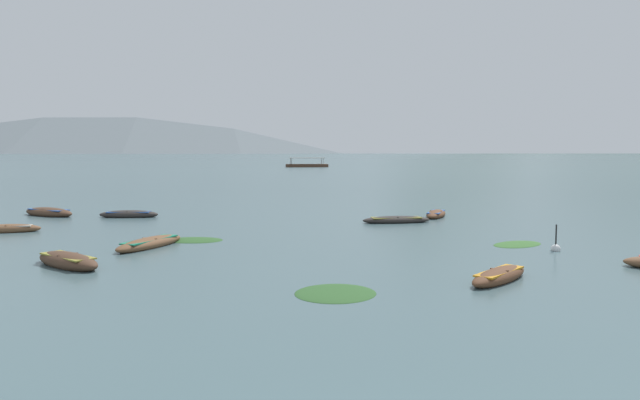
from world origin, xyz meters
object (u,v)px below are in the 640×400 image
at_px(rowboat_9, 129,214).
at_px(rowboat_6, 436,214).
at_px(rowboat_8, 499,276).
at_px(rowboat_4, 150,243).
at_px(rowboat_3, 7,229).
at_px(mooring_buoy, 556,248).
at_px(rowboat_7, 68,261).
at_px(rowboat_0, 396,220).
at_px(rowboat_1, 49,212).
at_px(ferry_0, 307,165).

bearing_deg(rowboat_9, rowboat_6, -4.97).
relative_size(rowboat_6, rowboat_8, 1.15).
relative_size(rowboat_4, rowboat_9, 1.12).
bearing_deg(rowboat_3, mooring_buoy, -17.68).
xyz_separation_m(rowboat_3, rowboat_7, (5.89, -9.18, 0.03)).
bearing_deg(rowboat_3, rowboat_4, -33.42).
bearing_deg(rowboat_9, rowboat_7, -84.83).
relative_size(rowboat_0, rowboat_6, 1.16).
distance_m(rowboat_0, rowboat_1, 21.56).
xyz_separation_m(rowboat_3, rowboat_4, (7.95, -5.24, 0.00)).
xyz_separation_m(ferry_0, mooring_buoy, (0.90, -125.39, -0.34)).
xyz_separation_m(rowboat_1, rowboat_9, (5.17, -1.33, -0.03)).
xyz_separation_m(rowboat_0, rowboat_4, (-12.21, -7.17, 0.01)).
distance_m(rowboat_8, mooring_buoy, 6.72).
bearing_deg(rowboat_8, rowboat_3, 147.34).
relative_size(rowboat_0, rowboat_9, 1.10).
bearing_deg(ferry_0, rowboat_7, -97.94).
bearing_deg(rowboat_0, rowboat_8, -90.59).
height_order(rowboat_7, rowboat_9, rowboat_7).
relative_size(rowboat_8, rowboat_9, 0.82).
bearing_deg(rowboat_1, rowboat_7, -68.50).
bearing_deg(rowboat_3, rowboat_6, 11.01).
distance_m(rowboat_0, mooring_buoy, 10.64).
bearing_deg(rowboat_7, rowboat_8, -14.48).
height_order(rowboat_1, rowboat_7, rowboat_1).
bearing_deg(mooring_buoy, rowboat_7, -175.75).
bearing_deg(rowboat_6, ferry_0, 89.83).
distance_m(rowboat_4, ferry_0, 123.82).
bearing_deg(rowboat_1, rowboat_3, -84.88).
xyz_separation_m(rowboat_1, rowboat_7, (6.56, -16.66, -0.01)).
relative_size(rowboat_0, rowboat_4, 0.98).
distance_m(rowboat_0, rowboat_4, 14.16).
height_order(rowboat_3, rowboat_4, rowboat_4).
bearing_deg(rowboat_8, rowboat_1, 135.53).
distance_m(rowboat_0, rowboat_3, 20.25).
xyz_separation_m(rowboat_0, rowboat_9, (-15.66, 4.23, 0.02)).
relative_size(rowboat_1, rowboat_4, 1.01).
distance_m(rowboat_4, rowboat_8, 14.25).
relative_size(rowboat_4, mooring_buoy, 3.40).
relative_size(rowboat_3, rowboat_7, 0.99).
distance_m(rowboat_0, rowboat_6, 4.03).
height_order(rowboat_0, ferry_0, ferry_0).
distance_m(rowboat_7, rowboat_8, 14.58).
distance_m(rowboat_3, mooring_buoy, 25.69).
height_order(rowboat_1, rowboat_9, rowboat_1).
bearing_deg(rowboat_1, rowboat_6, -7.05).
distance_m(rowboat_1, rowboat_6, 24.09).
bearing_deg(rowboat_1, rowboat_8, -44.47).
bearing_deg(rowboat_7, rowboat_1, 111.50).
height_order(rowboat_4, rowboat_7, rowboat_7).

